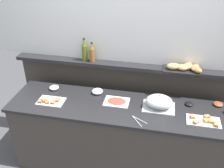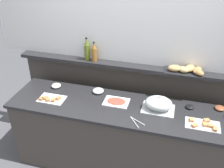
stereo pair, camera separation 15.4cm
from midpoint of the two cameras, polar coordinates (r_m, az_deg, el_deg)
ground_plane at (r=3.79m, az=2.46°, el=-10.90°), size 12.00×12.00×0.00m
buffet_counter at (r=3.05m, az=0.71°, el=-11.92°), size 2.50×0.64×0.89m
back_ledge_unit at (r=3.31m, az=2.39°, el=-3.90°), size 2.78×0.22×1.20m
upper_wall_panel at (r=2.82m, az=3.05°, el=18.13°), size 3.38×0.08×1.40m
sandwich_platter_side at (r=2.69m, az=18.23°, el=-7.83°), size 0.33×0.18×0.04m
sandwich_platter_rear at (r=2.93m, az=-15.07°, el=-3.75°), size 0.29×0.19×0.04m
cold_cuts_platter at (r=2.83m, az=-0.53°, el=-3.95°), size 0.28×0.20×0.02m
serving_cloche at (r=2.74m, az=8.87°, el=-4.03°), size 0.34×0.24×0.17m
glass_bowl_large at (r=2.99m, az=-4.76°, el=-1.68°), size 0.13×0.13×0.05m
glass_bowl_medium at (r=3.15m, az=-14.14°, el=-0.82°), size 0.12×0.12×0.05m
condiment_bowl_dark at (r=2.88m, az=15.35°, el=-4.32°), size 0.09×0.09×0.03m
condiment_bowl_teal at (r=2.98m, az=21.22°, el=-4.20°), size 0.10×0.10×0.04m
serving_tongs at (r=2.58m, az=4.11°, el=-8.12°), size 0.17×0.15×0.01m
vinegar_bottle_amber at (r=3.01m, az=-5.95°, el=6.86°), size 0.06×0.06×0.24m
olive_oil_bottle at (r=3.03m, az=-7.60°, el=7.36°), size 0.06×0.06×0.28m
bread_basket at (r=2.90m, az=14.48°, el=3.53°), size 0.43×0.27×0.08m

